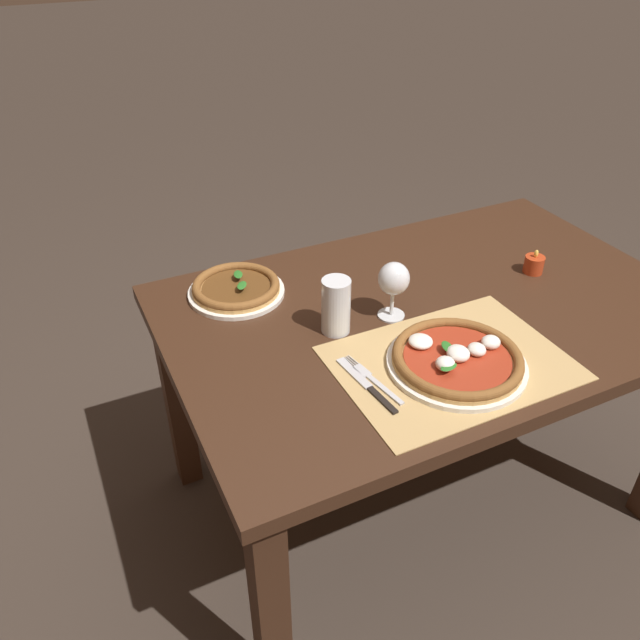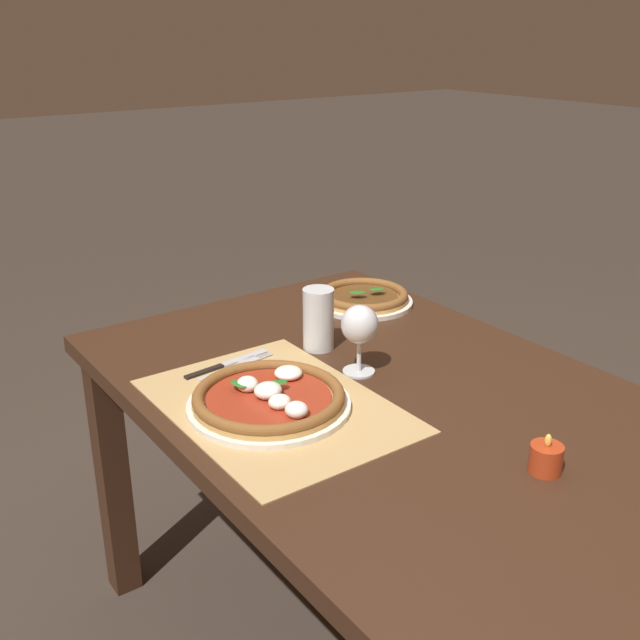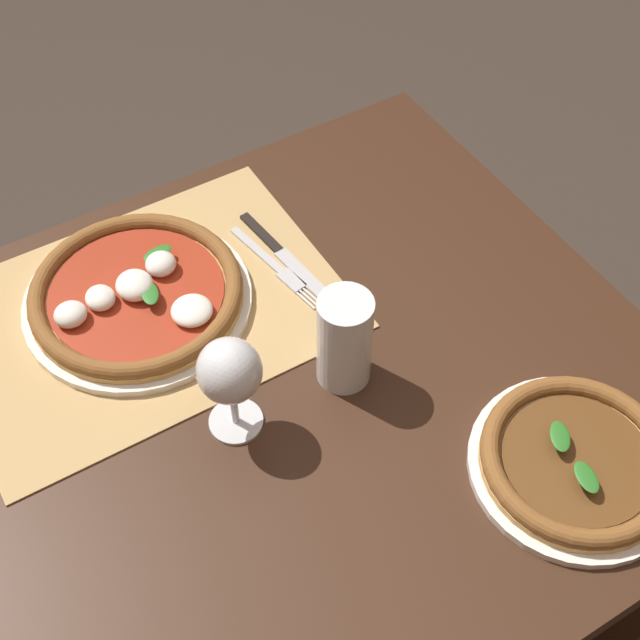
{
  "view_description": "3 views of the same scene",
  "coord_description": "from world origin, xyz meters",
  "px_view_note": "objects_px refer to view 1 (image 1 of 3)",
  "views": [
    {
      "loc": [
        -0.86,
        -1.11,
        1.65
      ],
      "look_at": [
        -0.35,
        -0.04,
        0.83
      ],
      "focal_mm": 35.0,
      "sensor_mm": 36.0,
      "label": 1
    },
    {
      "loc": [
        1.02,
        -0.91,
        1.45
      ],
      "look_at": [
        -0.31,
        0.04,
        0.8
      ],
      "focal_mm": 42.0,
      "sensor_mm": 36.0,
      "label": 2
    },
    {
      "loc": [
        0.1,
        0.59,
        1.71
      ],
      "look_at": [
        -0.27,
        -0.03,
        0.81
      ],
      "focal_mm": 50.0,
      "sensor_mm": 36.0,
      "label": 3
    }
  ],
  "objects_px": {
    "pizza_near": "(457,359)",
    "pint_glass": "(336,307)",
    "fork": "(372,379)",
    "votive_candle": "(534,265)",
    "wine_glass": "(394,281)",
    "pizza_far": "(236,288)",
    "knife": "(366,385)"
  },
  "relations": [
    {
      "from": "pizza_near",
      "to": "knife",
      "type": "height_order",
      "value": "pizza_near"
    },
    {
      "from": "pizza_far",
      "to": "wine_glass",
      "type": "distance_m",
      "value": 0.43
    },
    {
      "from": "pizza_near",
      "to": "pint_glass",
      "type": "bearing_deg",
      "value": 126.57
    },
    {
      "from": "fork",
      "to": "votive_candle",
      "type": "distance_m",
      "value": 0.69
    },
    {
      "from": "pizza_near",
      "to": "pint_glass",
      "type": "distance_m",
      "value": 0.31
    },
    {
      "from": "pizza_far",
      "to": "wine_glass",
      "type": "bearing_deg",
      "value": -40.15
    },
    {
      "from": "pizza_near",
      "to": "votive_candle",
      "type": "bearing_deg",
      "value": 29.78
    },
    {
      "from": "wine_glass",
      "to": "fork",
      "type": "bearing_deg",
      "value": -130.12
    },
    {
      "from": "pint_glass",
      "to": "knife",
      "type": "bearing_deg",
      "value": -99.23
    },
    {
      "from": "pizza_near",
      "to": "wine_glass",
      "type": "bearing_deg",
      "value": 96.32
    },
    {
      "from": "pizza_far",
      "to": "knife",
      "type": "xyz_separation_m",
      "value": [
        0.13,
        -0.49,
        -0.01
      ]
    },
    {
      "from": "wine_glass",
      "to": "pint_glass",
      "type": "height_order",
      "value": "wine_glass"
    },
    {
      "from": "wine_glass",
      "to": "fork",
      "type": "relative_size",
      "value": 0.78
    },
    {
      "from": "pizza_near",
      "to": "knife",
      "type": "relative_size",
      "value": 1.49
    },
    {
      "from": "pizza_far",
      "to": "knife",
      "type": "relative_size",
      "value": 1.22
    },
    {
      "from": "wine_glass",
      "to": "pizza_far",
      "type": "bearing_deg",
      "value": 139.85
    },
    {
      "from": "votive_candle",
      "to": "wine_glass",
      "type": "bearing_deg",
      "value": -177.98
    },
    {
      "from": "wine_glass",
      "to": "pint_glass",
      "type": "bearing_deg",
      "value": 178.09
    },
    {
      "from": "pizza_far",
      "to": "pint_glass",
      "type": "height_order",
      "value": "pint_glass"
    },
    {
      "from": "fork",
      "to": "knife",
      "type": "xyz_separation_m",
      "value": [
        -0.02,
        -0.01,
        0.0
      ]
    },
    {
      "from": "pizza_far",
      "to": "knife",
      "type": "height_order",
      "value": "pizza_far"
    },
    {
      "from": "fork",
      "to": "wine_glass",
      "type": "bearing_deg",
      "value": 49.88
    },
    {
      "from": "pint_glass",
      "to": "knife",
      "type": "distance_m",
      "value": 0.23
    },
    {
      "from": "pizza_near",
      "to": "wine_glass",
      "type": "relative_size",
      "value": 2.08
    },
    {
      "from": "pizza_far",
      "to": "pizza_near",
      "type": "bearing_deg",
      "value": -55.83
    },
    {
      "from": "pizza_far",
      "to": "pint_glass",
      "type": "xyz_separation_m",
      "value": [
        0.17,
        -0.27,
        0.05
      ]
    },
    {
      "from": "pizza_near",
      "to": "pizza_far",
      "type": "bearing_deg",
      "value": 124.17
    },
    {
      "from": "wine_glass",
      "to": "pint_glass",
      "type": "distance_m",
      "value": 0.16
    },
    {
      "from": "pizza_far",
      "to": "votive_candle",
      "type": "relative_size",
      "value": 3.64
    },
    {
      "from": "pizza_near",
      "to": "pint_glass",
      "type": "height_order",
      "value": "pint_glass"
    },
    {
      "from": "wine_glass",
      "to": "pizza_near",
      "type": "bearing_deg",
      "value": -83.68
    },
    {
      "from": "wine_glass",
      "to": "votive_candle",
      "type": "height_order",
      "value": "wine_glass"
    }
  ]
}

